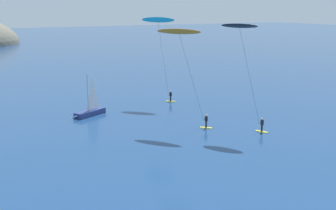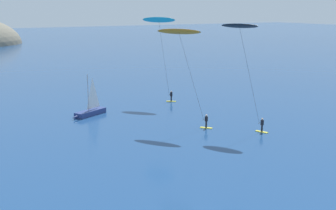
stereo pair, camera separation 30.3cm
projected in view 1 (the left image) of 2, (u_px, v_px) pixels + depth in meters
sailboat_near at (88, 111)px, 57.12m from camera, size 5.75×3.48×5.70m
kitesurfer_black at (242, 36)px, 48.65m from camera, size 3.78×5.81×12.65m
kitesurfer_cyan at (159, 27)px, 63.80m from camera, size 4.33×4.58×13.04m
kitesurfer_orange at (181, 40)px, 50.30m from camera, size 4.89×6.23×11.98m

